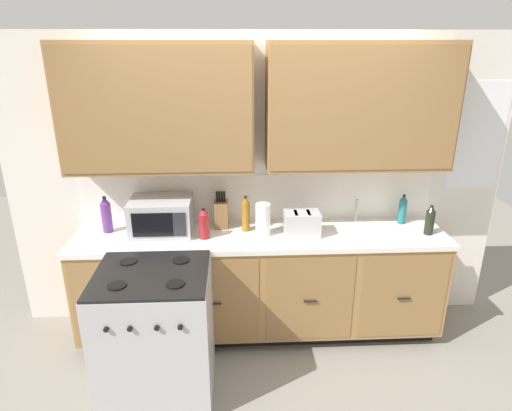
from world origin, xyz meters
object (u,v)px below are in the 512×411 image
Objects in this scene: knife_block at (221,214)px; bottle_dark at (430,220)px; bottle_teal at (403,209)px; bottle_amber at (246,214)px; bottle_violet at (106,215)px; microwave at (161,216)px; toaster at (302,224)px; stove_range at (156,333)px; paper_towel_roll at (263,220)px; bottle_red at (204,224)px.

knife_block reaches higher than bottle_dark.
bottle_teal is (-0.14, 0.23, 0.01)m from bottle_dark.
knife_block is 0.22m from bottle_amber.
bottle_dark is at bearing -3.86° from bottle_violet.
bottle_violet is 1.11m from bottle_amber.
knife_block reaches higher than microwave.
bottle_teal is at bearing 1.38° from bottle_violet.
stove_range is at bearing -151.51° from toaster.
bottle_teal is (1.18, 0.18, -0.01)m from paper_towel_roll.
toaster is (1.08, 0.59, 0.55)m from stove_range.
stove_range is 2.24m from bottle_dark.
knife_block is 0.25m from bottle_red.
stove_range is 3.24× the size of bottle_amber.
microwave is at bearing -169.25° from knife_block.
paper_towel_roll is at bearing -28.47° from knife_block.
microwave reaches higher than bottle_red.
toaster is at bearing 178.15° from bottle_dark.
stove_range is 1.12m from bottle_amber.
knife_block is at bearing 156.85° from bottle_amber.
microwave reaches higher than stove_range.
knife_block is at bearing 60.34° from stove_range.
toaster is 1.01m from bottle_dark.
bottle_red is at bearing -175.35° from paper_towel_roll.
knife_block is 1.51m from bottle_teal.
bottle_amber reaches higher than toaster.
paper_towel_roll is 1.08× the size of bottle_dark.
microwave is 1.99m from bottle_teal.
bottle_teal is 0.86× the size of bottle_amber.
bottle_violet is 1.02× the size of bottle_amber.
bottle_violet is at bearing 175.63° from microwave.
stove_range is at bearing -57.53° from bottle_violet.
bottle_amber reaches higher than paper_towel_roll.
microwave is at bearing -177.34° from bottle_teal.
toaster is at bearing -17.09° from knife_block.
bottle_teal is (1.51, 0.00, 0.01)m from knife_block.
paper_towel_roll reaches higher than bottle_dark.
toaster is at bearing -5.17° from bottle_violet.
bottle_violet is at bearing 178.50° from bottle_amber.
knife_block is (0.45, 0.78, 0.57)m from stove_range.
paper_towel_roll reaches higher than toaster.
bottle_dark is (2.12, -0.14, -0.02)m from microwave.
microwave is 0.44m from bottle_violet.
bottle_amber is at bearing -176.18° from bottle_teal.
paper_towel_roll is at bearing -5.70° from bottle_violet.
knife_block is at bearing -179.90° from bottle_teal.
stove_range is at bearing -142.16° from paper_towel_roll.
bottle_violet reaches higher than toaster.
knife_block is at bearing 151.53° from paper_towel_roll.
toaster is at bearing -167.22° from bottle_teal.
bottle_dark is 1.46m from bottle_amber.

